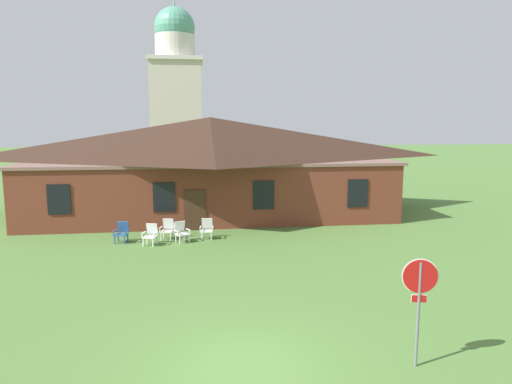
{
  "coord_description": "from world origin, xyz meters",
  "views": [
    {
      "loc": [
        -1.01,
        -9.8,
        5.51
      ],
      "look_at": [
        1.44,
        8.48,
        2.74
      ],
      "focal_mm": 32.6,
      "sensor_mm": 36.0,
      "label": 1
    }
  ],
  "objects": [
    {
      "name": "ground_plane",
      "position": [
        0.0,
        0.0,
        0.0
      ],
      "size": [
        200.0,
        200.0,
        0.0
      ],
      "primitive_type": "plane",
      "color": "#517A38"
    },
    {
      "name": "brick_building",
      "position": [
        -0.0,
        18.85,
        2.97
      ],
      "size": [
        21.2,
        10.4,
        5.83
      ],
      "color": "brown",
      "rests_on": "ground"
    },
    {
      "name": "dome_tower",
      "position": [
        -2.61,
        37.08,
        7.84
      ],
      "size": [
        5.18,
        5.18,
        17.32
      ],
      "color": "beige",
      "rests_on": "ground"
    },
    {
      "name": "stop_sign",
      "position": [
        3.92,
        -0.47,
        1.79
      ],
      "size": [
        0.79,
        0.2,
        2.53
      ],
      "color": "slate",
      "rests_on": "ground"
    },
    {
      "name": "lawn_chair_by_porch",
      "position": [
        -4.39,
        11.84,
        0.5
      ],
      "size": [
        0.72,
        0.76,
        0.96
      ],
      "color": "#2D5693",
      "rests_on": "ground"
    },
    {
      "name": "lawn_chair_near_door",
      "position": [
        -3.02,
        11.2,
        0.5
      ],
      "size": [
        0.75,
        0.8,
        0.96
      ],
      "color": "white",
      "rests_on": "ground"
    },
    {
      "name": "lawn_chair_left_end",
      "position": [
        -2.33,
        12.21,
        0.5
      ],
      "size": [
        0.73,
        0.77,
        0.96
      ],
      "color": "white",
      "rests_on": "ground"
    },
    {
      "name": "lawn_chair_middle",
      "position": [
        -1.67,
        11.52,
        0.5
      ],
      "size": [
        0.81,
        0.85,
        0.96
      ],
      "color": "white",
      "rests_on": "ground"
    },
    {
      "name": "lawn_chair_right_end",
      "position": [
        -0.47,
        12.04,
        0.5
      ],
      "size": [
        0.69,
        0.72,
        0.96
      ],
      "color": "silver",
      "rests_on": "ground"
    }
  ]
}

